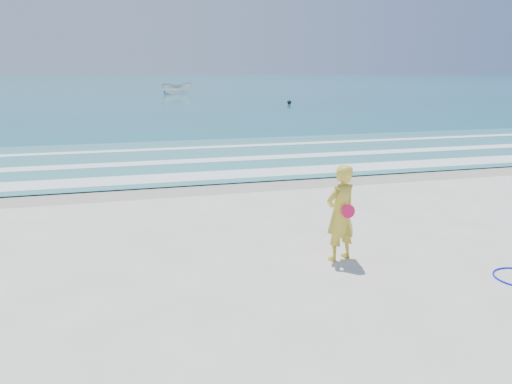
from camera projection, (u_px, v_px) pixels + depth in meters
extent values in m
plane|color=silver|center=(292.00, 318.00, 7.73)|extent=(400.00, 400.00, 0.00)
cube|color=#B2A893|center=(202.00, 186.00, 16.16)|extent=(400.00, 2.40, 0.00)
cube|color=#19727F|center=(132.00, 84.00, 106.08)|extent=(400.00, 190.00, 0.04)
cube|color=#59B7AD|center=(183.00, 158.00, 20.83)|extent=(400.00, 10.00, 0.01)
cube|color=white|center=(196.00, 176.00, 17.37)|extent=(400.00, 1.40, 0.01)
cube|color=white|center=(186.00, 161.00, 20.08)|extent=(400.00, 0.90, 0.01)
cube|color=white|center=(177.00, 148.00, 23.17)|extent=(400.00, 0.60, 0.01)
imported|color=silver|center=(177.00, 88.00, 66.71)|extent=(4.43, 2.13, 1.64)
sphere|color=black|center=(289.00, 102.00, 49.46)|extent=(0.42, 0.42, 0.42)
imported|color=gold|center=(340.00, 213.00, 9.83)|extent=(0.83, 0.68, 1.94)
cylinder|color=#FE1653|center=(348.00, 211.00, 9.66)|extent=(0.27, 0.08, 0.27)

